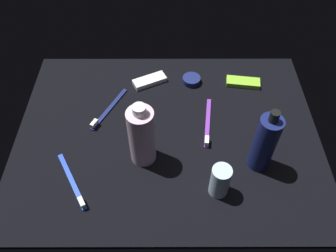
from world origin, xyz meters
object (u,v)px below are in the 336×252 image
(toothbrush_purple, at_px, (208,124))
(cream_tin_left, at_px, (192,80))
(lotion_bottle, at_px, (265,143))
(toothbrush_blue, at_px, (73,183))
(deodorant_stick, at_px, (220,181))
(toothbrush_navy, at_px, (108,110))
(snack_bar_white, at_px, (150,81))
(snack_bar_lime, at_px, (243,82))
(bodywash_bottle, at_px, (142,136))

(toothbrush_purple, distance_m, cream_tin_left, 0.18)
(lotion_bottle, xyz_separation_m, toothbrush_blue, (0.47, 0.06, -0.08))
(deodorant_stick, xyz_separation_m, cream_tin_left, (0.05, -0.39, -0.04))
(deodorant_stick, distance_m, toothbrush_purple, 0.21)
(toothbrush_navy, xyz_separation_m, snack_bar_white, (-0.12, -0.13, 0.00))
(toothbrush_navy, height_order, cream_tin_left, toothbrush_navy)
(lotion_bottle, height_order, toothbrush_blue, lotion_bottle)
(deodorant_stick, relative_size, snack_bar_lime, 0.89)
(snack_bar_lime, distance_m, snack_bar_white, 0.29)
(bodywash_bottle, distance_m, cream_tin_left, 0.33)
(toothbrush_blue, distance_m, cream_tin_left, 0.48)
(toothbrush_navy, bearing_deg, cream_tin_left, -153.41)
(toothbrush_blue, bearing_deg, snack_bar_white, -115.77)
(bodywash_bottle, relative_size, deodorant_stick, 2.09)
(toothbrush_purple, xyz_separation_m, snack_bar_lime, (-0.12, -0.17, 0.00))
(cream_tin_left, bearing_deg, toothbrush_purple, 101.79)
(bodywash_bottle, relative_size, snack_bar_white, 1.87)
(lotion_bottle, height_order, snack_bar_white, lotion_bottle)
(toothbrush_navy, bearing_deg, toothbrush_purple, 169.46)
(toothbrush_navy, distance_m, toothbrush_blue, 0.25)
(deodorant_stick, bearing_deg, snack_bar_white, -64.99)
(deodorant_stick, distance_m, snack_bar_lime, 0.40)
(toothbrush_purple, relative_size, snack_bar_lime, 1.73)
(bodywash_bottle, bearing_deg, toothbrush_navy, -54.35)
(snack_bar_white, bearing_deg, cream_tin_left, 154.81)
(lotion_bottle, height_order, deodorant_stick, lotion_bottle)
(toothbrush_blue, relative_size, snack_bar_lime, 1.56)
(snack_bar_white, bearing_deg, toothbrush_blue, 38.55)
(deodorant_stick, bearing_deg, toothbrush_purple, -87.27)
(toothbrush_navy, bearing_deg, lotion_bottle, 156.33)
(snack_bar_lime, bearing_deg, bodywash_bottle, 50.32)
(toothbrush_purple, distance_m, snack_bar_white, 0.25)
(toothbrush_blue, distance_m, snack_bar_lime, 0.59)
(bodywash_bottle, height_order, toothbrush_purple, bodywash_bottle)
(deodorant_stick, distance_m, toothbrush_navy, 0.40)
(bodywash_bottle, xyz_separation_m, snack_bar_lime, (-0.30, -0.28, -0.08))
(deodorant_stick, height_order, toothbrush_purple, deodorant_stick)
(toothbrush_blue, bearing_deg, toothbrush_navy, -103.29)
(snack_bar_lime, distance_m, cream_tin_left, 0.16)
(deodorant_stick, relative_size, toothbrush_blue, 0.57)
(toothbrush_blue, bearing_deg, snack_bar_lime, -142.67)
(lotion_bottle, distance_m, toothbrush_purple, 0.19)
(deodorant_stick, relative_size, toothbrush_navy, 0.56)
(toothbrush_navy, relative_size, cream_tin_left, 2.93)
(snack_bar_lime, bearing_deg, lotion_bottle, 97.10)
(bodywash_bottle, height_order, toothbrush_blue, bodywash_bottle)
(bodywash_bottle, distance_m, snack_bar_lime, 0.42)
(lotion_bottle, height_order, snack_bar_lime, lotion_bottle)
(lotion_bottle, bearing_deg, toothbrush_navy, -23.67)
(toothbrush_purple, bearing_deg, deodorant_stick, 92.73)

